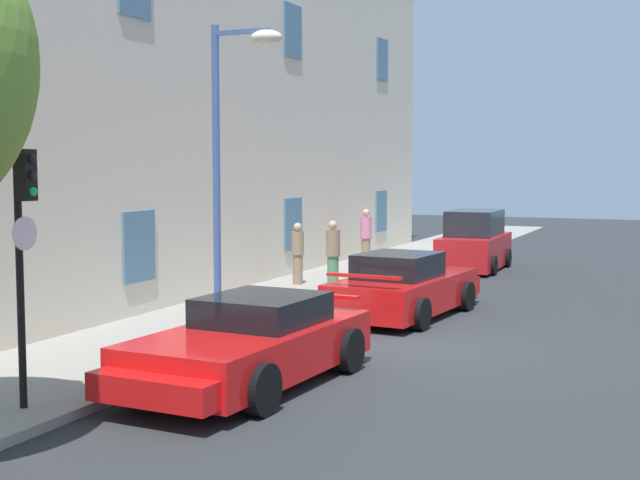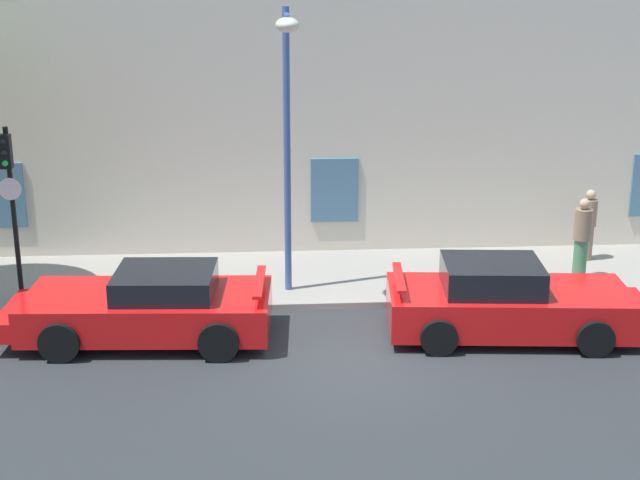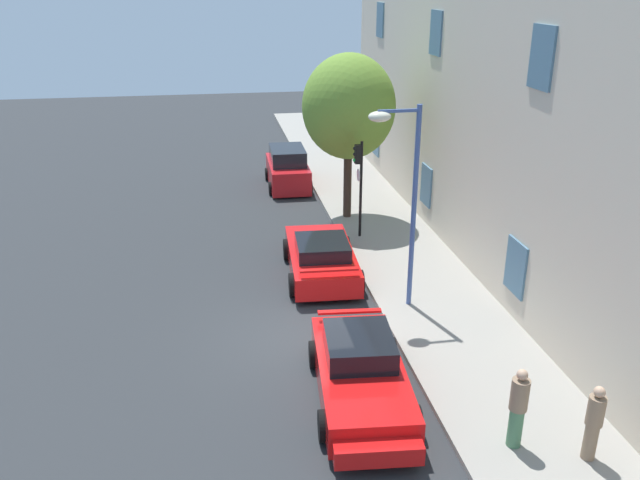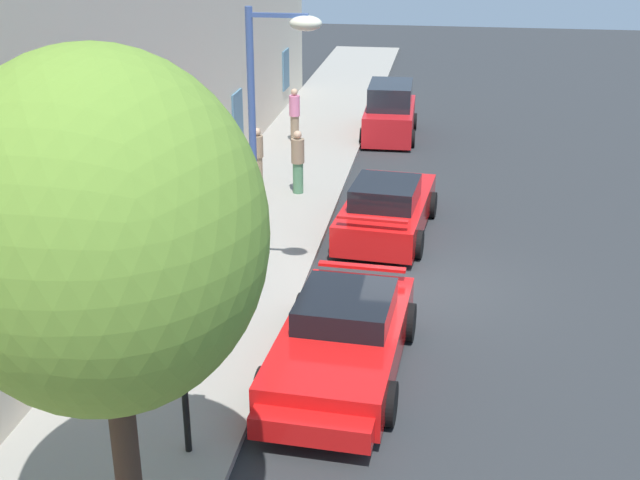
% 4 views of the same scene
% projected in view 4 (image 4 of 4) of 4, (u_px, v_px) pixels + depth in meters
% --- Properties ---
extents(ground_plane, '(80.00, 80.00, 0.00)m').
position_uv_depth(ground_plane, '(423.00, 284.00, 17.69)').
color(ground_plane, '#2B2D30').
extents(sidewalk, '(60.00, 3.50, 0.14)m').
position_uv_depth(sidewalk, '(232.00, 268.00, 18.27)').
color(sidewalk, gray).
rests_on(sidewalk, ground).
extents(sportscar_red_lead, '(4.94, 2.43, 1.32)m').
position_uv_depth(sportscar_red_lead, '(340.00, 345.00, 14.04)').
color(sportscar_red_lead, red).
rests_on(sportscar_red_lead, ground).
extents(sportscar_yellow_flank, '(4.95, 2.41, 1.42)m').
position_uv_depth(sportscar_yellow_flank, '(388.00, 207.00, 20.33)').
color(sportscar_yellow_flank, red).
rests_on(sportscar_yellow_flank, ground).
extents(hatchback_parked, '(3.88, 1.89, 1.88)m').
position_uv_depth(hatchback_parked, '(390.00, 113.00, 28.40)').
color(hatchback_parked, red).
rests_on(hatchback_parked, ground).
extents(tree_near_kerb, '(3.47, 3.47, 6.24)m').
position_uv_depth(tree_near_kerb, '(102.00, 235.00, 8.49)').
color(tree_near_kerb, '#38281E').
rests_on(tree_near_kerb, sidewalk).
extents(traffic_light, '(0.44, 0.36, 3.50)m').
position_uv_depth(traffic_light, '(184.00, 305.00, 11.18)').
color(traffic_light, black).
rests_on(traffic_light, sidewalk).
extents(street_lamp, '(0.44, 1.42, 5.72)m').
position_uv_depth(street_lamp, '(273.00, 104.00, 15.50)').
color(street_lamp, '#3F5999').
rests_on(street_lamp, sidewalk).
extents(pedestrian_admiring, '(0.44, 0.44, 1.64)m').
position_uv_depth(pedestrian_admiring, '(258.00, 155.00, 23.22)').
color(pedestrian_admiring, '#8C7259').
rests_on(pedestrian_admiring, sidewalk).
extents(pedestrian_strolling, '(0.50, 0.50, 1.79)m').
position_uv_depth(pedestrian_strolling, '(295.00, 115.00, 27.32)').
color(pedestrian_strolling, '#8C7259').
rests_on(pedestrian_strolling, sidewalk).
extents(pedestrian_bystander, '(0.41, 0.41, 1.76)m').
position_uv_depth(pedestrian_bystander, '(298.00, 161.00, 22.47)').
color(pedestrian_bystander, '#4C7F59').
rests_on(pedestrian_bystander, sidewalk).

